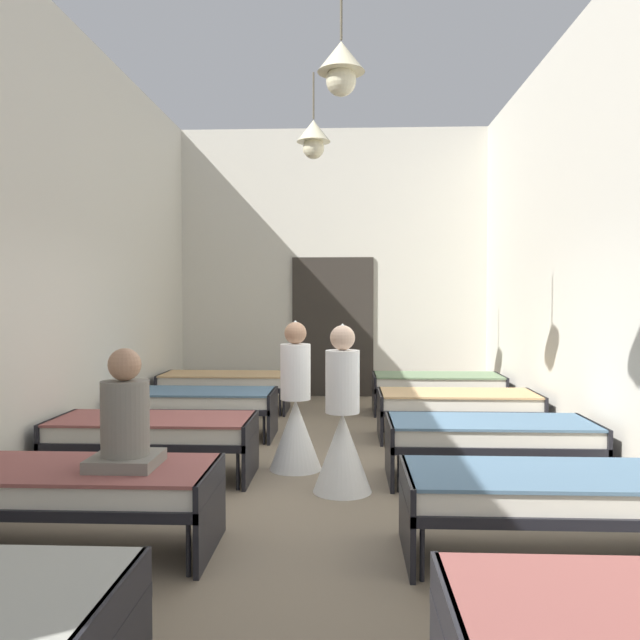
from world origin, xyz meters
TOP-DOWN VIEW (x-y plane):
  - ground_plane at (0.00, 0.00)m, footprint 5.87×10.73m
  - room_shell at (0.00, 1.15)m, footprint 5.67×10.33m
  - bed_left_row_1 at (-1.58, -1.75)m, footprint 1.90×0.84m
  - bed_right_row_1 at (1.58, -1.75)m, footprint 1.90×0.84m
  - bed_left_row_2 at (-1.58, 0.00)m, footprint 1.90×0.84m
  - bed_right_row_2 at (1.58, 0.00)m, footprint 1.90×0.84m
  - bed_left_row_3 at (-1.58, 1.75)m, footprint 1.90×0.84m
  - bed_right_row_3 at (1.58, 1.75)m, footprint 1.90×0.84m
  - bed_left_row_4 at (-1.58, 3.49)m, footprint 1.90×0.84m
  - bed_right_row_4 at (1.58, 3.49)m, footprint 1.90×0.84m
  - nurse_near_aisle at (0.22, -0.36)m, footprint 0.52×0.52m
  - nurse_mid_aisle at (-0.26, 0.34)m, footprint 0.52×0.52m
  - patient_seated_primary at (-1.23, -1.73)m, footprint 0.44×0.44m

SIDE VIEW (x-z plane):
  - ground_plane at x=0.00m, z-range -0.10..0.00m
  - bed_left_row_1 at x=-1.58m, z-range 0.15..0.73m
  - bed_right_row_1 at x=1.58m, z-range 0.15..0.73m
  - bed_left_row_2 at x=-1.58m, z-range 0.15..0.73m
  - bed_right_row_2 at x=1.58m, z-range 0.15..0.73m
  - bed_left_row_3 at x=-1.58m, z-range 0.15..0.73m
  - bed_right_row_3 at x=1.58m, z-range 0.15..0.73m
  - bed_left_row_4 at x=-1.58m, z-range 0.15..0.73m
  - bed_right_row_4 at x=1.58m, z-range 0.15..0.73m
  - nurse_near_aisle at x=0.22m, z-range -0.21..1.27m
  - nurse_mid_aisle at x=-0.26m, z-range -0.21..1.27m
  - patient_seated_primary at x=-1.23m, z-range 0.47..1.27m
  - room_shell at x=0.00m, z-range 0.01..4.62m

